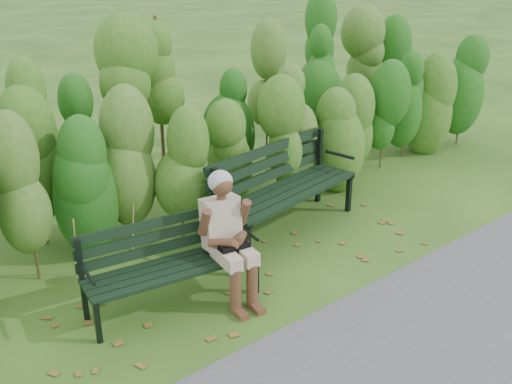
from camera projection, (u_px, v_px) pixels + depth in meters
ground at (276, 264)px, 6.60m from camera, size 80.00×80.00×0.00m
footpath at (449, 363)px, 5.03m from camera, size 60.00×2.50×0.01m
hedge_band at (179, 118)px, 7.44m from camera, size 11.04×1.67×2.42m
leaf_litter at (285, 258)px, 6.72m from camera, size 6.03×2.18×0.01m
bench_left at (168, 257)px, 5.73m from camera, size 1.75×0.80×0.84m
bench_right at (281, 182)px, 7.22m from camera, size 2.14×0.98×1.03m
seated_woman at (227, 230)px, 5.76m from camera, size 0.54×0.80×1.29m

